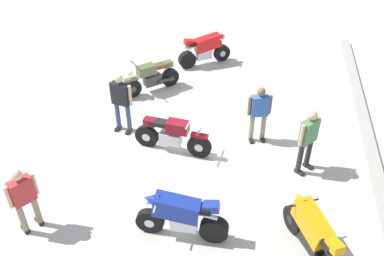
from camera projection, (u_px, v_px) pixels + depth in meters
The scene contains 11 objects.
ground_plane at pixel (197, 137), 11.68m from camera, with size 40.00×40.00×0.00m, color #B7B2A8.
curb_edge at pixel (372, 154), 10.95m from camera, with size 14.00×0.30×0.15m, color #9C978F.
motorcycle_blue_sportbike at pixel (181, 215), 8.59m from camera, with size 0.70×1.95×1.14m.
motorcycle_olive_vintage at pixel (151, 78), 13.35m from camera, with size 1.43×1.55×1.07m.
motorcycle_red_sportbike at pixel (205, 49), 14.78m from camera, with size 1.25×1.72×1.14m.
motorcycle_orange_sportbike at pixel (313, 233), 8.22m from camera, with size 1.79×1.13×1.14m.
motorcycle_maroon_cruiser at pixel (172, 135), 10.88m from camera, with size 0.71×2.09×1.09m.
person_in_red_shirt at pixel (24, 197), 8.53m from camera, with size 0.57×0.50×1.65m.
person_in_blue_shirt at pixel (259, 111), 11.03m from camera, with size 0.42×0.63×1.64m.
person_in_black_shirt at pixel (121, 99), 11.32m from camera, with size 0.40×0.68×1.78m.
person_in_green_shirt at pixel (308, 137), 10.00m from camera, with size 0.58×0.53×1.76m.
Camera 1 is at (9.13, 1.58, 7.12)m, focal length 39.52 mm.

